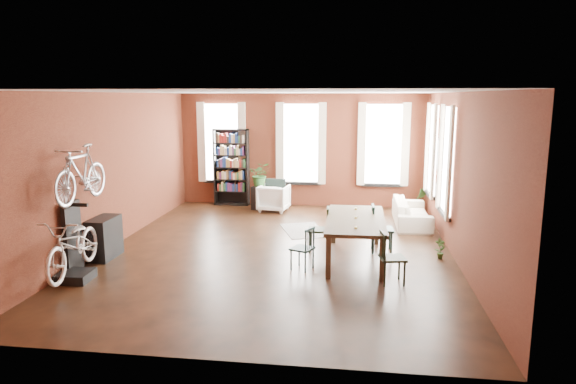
% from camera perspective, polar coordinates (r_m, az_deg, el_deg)
% --- Properties ---
extents(room, '(9.00, 9.04, 3.22)m').
position_cam_1_polar(room, '(10.75, 0.59, 5.36)').
color(room, black).
rests_on(room, ground).
extents(dining_table, '(1.10, 2.41, 0.82)m').
position_cam_1_polar(dining_table, '(9.99, 7.48, -5.22)').
color(dining_table, '#483C2B').
rests_on(dining_table, ground).
extents(dining_chair_a, '(0.48, 0.48, 0.79)m').
position_cam_1_polar(dining_chair_a, '(9.39, 1.59, -6.28)').
color(dining_chair_a, '#193638').
rests_on(dining_chair_a, ground).
extents(dining_chair_b, '(0.43, 0.43, 0.91)m').
position_cam_1_polar(dining_chair_b, '(10.44, 3.44, -4.19)').
color(dining_chair_b, black).
rests_on(dining_chair_b, ground).
extents(dining_chair_c, '(0.48, 0.48, 0.89)m').
position_cam_1_polar(dining_chair_c, '(8.87, 11.54, -7.18)').
color(dining_chair_c, black).
rests_on(dining_chair_c, ground).
extents(dining_chair_d, '(0.46, 0.46, 0.96)m').
position_cam_1_polar(dining_chair_d, '(10.55, 10.40, -4.06)').
color(dining_chair_d, '#193835').
rests_on(dining_chair_d, ground).
extents(bookshelf, '(1.00, 0.32, 2.20)m').
position_cam_1_polar(bookshelf, '(14.88, -6.30, 2.75)').
color(bookshelf, black).
rests_on(bookshelf, ground).
extents(white_armchair, '(0.86, 0.82, 0.80)m').
position_cam_1_polar(white_armchair, '(14.10, -1.59, -0.52)').
color(white_armchair, white).
rests_on(white_armchair, ground).
extents(cream_sofa, '(0.61, 2.08, 0.81)m').
position_cam_1_polar(cream_sofa, '(12.97, 13.60, -1.76)').
color(cream_sofa, beige).
rests_on(cream_sofa, ground).
extents(striped_rug, '(1.30, 1.62, 0.01)m').
position_cam_1_polar(striped_rug, '(12.12, 1.75, -4.28)').
color(striped_rug, black).
rests_on(striped_rug, ground).
extents(bike_trainer, '(0.56, 0.56, 0.16)m').
position_cam_1_polar(bike_trainer, '(9.64, -22.56, -8.64)').
color(bike_trainer, black).
rests_on(bike_trainer, ground).
extents(bike_wall_rack, '(0.16, 0.60, 1.30)m').
position_cam_1_polar(bike_wall_rack, '(9.90, -22.81, -4.69)').
color(bike_wall_rack, black).
rests_on(bike_wall_rack, ground).
extents(console_table, '(0.40, 0.80, 0.80)m').
position_cam_1_polar(console_table, '(10.67, -19.73, -4.80)').
color(console_table, black).
rests_on(console_table, ground).
extents(plant_stand, '(0.39, 0.39, 0.65)m').
position_cam_1_polar(plant_stand, '(14.33, -3.28, -0.65)').
color(plant_stand, black).
rests_on(plant_stand, ground).
extents(plant_by_sofa, '(0.41, 0.72, 0.31)m').
position_cam_1_polar(plant_by_sofa, '(14.45, 14.47, -1.56)').
color(plant_by_sofa, '#285020').
rests_on(plant_by_sofa, ground).
extents(plant_small, '(0.35, 0.45, 0.14)m').
position_cam_1_polar(plant_small, '(10.50, 16.51, -6.73)').
color(plant_small, '#2F5A24').
rests_on(plant_small, ground).
extents(bicycle_floor, '(0.76, 1.06, 1.89)m').
position_cam_1_polar(bicycle_floor, '(9.32, -22.90, -2.76)').
color(bicycle_floor, beige).
rests_on(bicycle_floor, bike_trainer).
extents(bicycle_hung, '(0.47, 1.00, 1.66)m').
position_cam_1_polar(bicycle_hung, '(9.51, -22.15, 3.86)').
color(bicycle_hung, '#A5A8AD').
rests_on(bicycle_hung, bike_wall_rack).
extents(plant_on_stand, '(0.69, 0.74, 0.52)m').
position_cam_1_polar(plant_on_stand, '(14.26, -3.12, 1.68)').
color(plant_on_stand, '#234F1F').
rests_on(plant_on_stand, plant_stand).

